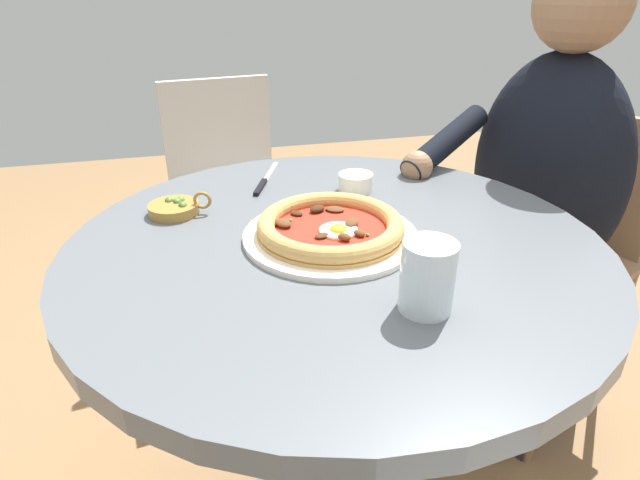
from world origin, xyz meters
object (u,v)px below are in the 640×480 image
olive_pan (175,208)px  diner_person (531,243)px  ramekin_capers (356,182)px  cafe_chair_diner (559,236)px  water_glass (427,281)px  pizza_on_plate (331,230)px  steak_knife (264,182)px  dining_table (334,303)px  cafe_chair_spare_near (229,193)px

olive_pan → diner_person: (0.08, -0.85, -0.22)m
ramekin_capers → cafe_chair_diner: 0.67m
olive_pan → cafe_chair_diner: (0.13, -0.98, -0.24)m
water_glass → diner_person: size_ratio=0.08×
pizza_on_plate → ramekin_capers: pizza_on_plate is taller
diner_person → cafe_chair_diner: 0.14m
diner_person → water_glass: bearing=131.7°
water_glass → steak_knife: (0.51, 0.13, -0.04)m
water_glass → ramekin_capers: bearing=-5.8°
steak_knife → diner_person: (-0.04, -0.67, -0.21)m
pizza_on_plate → dining_table: bearing=-65.8°
cafe_chair_spare_near → cafe_chair_diner: bearing=-123.1°
olive_pan → diner_person: diner_person is taller
dining_table → diner_person: diner_person is taller
olive_pan → cafe_chair_diner: 1.02m
diner_person → cafe_chair_diner: bearing=-68.1°
dining_table → water_glass: bearing=-166.2°
ramekin_capers → diner_person: diner_person is taller
dining_table → diner_person: bearing=-67.3°
dining_table → water_glass: (-0.23, -0.06, 0.17)m
ramekin_capers → cafe_chair_spare_near: 0.72m
cafe_chair_spare_near → steak_knife: bearing=-176.3°
cafe_chair_spare_near → dining_table: bearing=-172.4°
pizza_on_plate → cafe_chair_diner: cafe_chair_diner is taller
diner_person → ramekin_capers: bearing=95.8°
diner_person → olive_pan: bearing=95.2°
dining_table → water_glass: size_ratio=9.28×
pizza_on_plate → cafe_chair_diner: bearing=-67.4°
dining_table → cafe_chair_diner: cafe_chair_diner is taller
olive_pan → cafe_chair_spare_near: (0.67, -0.15, -0.24)m
ramekin_capers → dining_table: bearing=153.2°
dining_table → cafe_chair_diner: (0.30, -0.72, -0.10)m
dining_table → water_glass: 0.29m
water_glass → cafe_chair_spare_near: 1.12m
dining_table → steak_knife: size_ratio=4.52×
dining_table → olive_pan: (0.17, 0.26, 0.14)m
pizza_on_plate → diner_person: bearing=-67.2°
ramekin_capers → diner_person: bearing=-84.2°
steak_knife → cafe_chair_diner: size_ratio=0.24×
diner_person → cafe_chair_spare_near: 0.92m
steak_knife → water_glass: bearing=-165.5°
ramekin_capers → cafe_chair_diner: (0.10, -0.62, -0.25)m
pizza_on_plate → cafe_chair_spare_near: cafe_chair_spare_near is taller
steak_knife → olive_pan: size_ratio=1.71×
pizza_on_plate → cafe_chair_spare_near: (0.84, 0.10, -0.25)m
dining_table → olive_pan: bearing=56.5°
cafe_chair_spare_near → water_glass: bearing=-171.0°
dining_table → diner_person: (0.25, -0.59, -0.08)m
water_glass → olive_pan: bearing=38.2°
water_glass → cafe_chair_spare_near: (1.07, 0.17, -0.27)m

